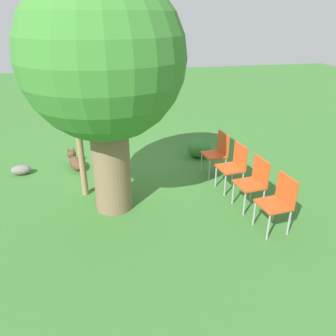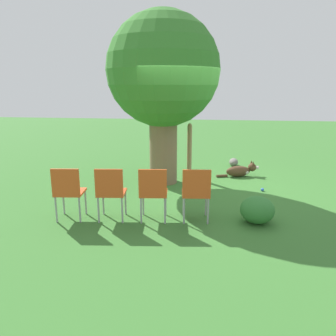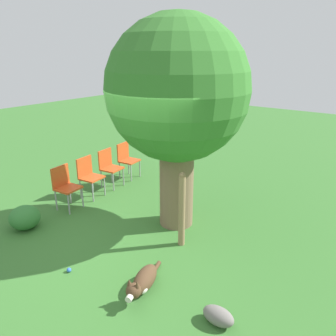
{
  "view_description": "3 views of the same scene",
  "coord_description": "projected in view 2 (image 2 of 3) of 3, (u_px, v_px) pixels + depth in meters",
  "views": [
    {
      "loc": [
        0.47,
        5.94,
        3.03
      ],
      "look_at": [
        -0.69,
        0.63,
        0.49
      ],
      "focal_mm": 35.0,
      "sensor_mm": 36.0,
      "label": 1
    },
    {
      "loc": [
        -6.82,
        -0.1,
        2.14
      ],
      "look_at": [
        -0.63,
        0.72,
        0.58
      ],
      "focal_mm": 35.0,
      "sensor_mm": 36.0,
      "label": 2
    },
    {
      "loc": [
        3.51,
        -3.56,
        3.09
      ],
      "look_at": [
        0.2,
        0.88,
        1.09
      ],
      "focal_mm": 35.0,
      "sensor_mm": 36.0,
      "label": 3
    }
  ],
  "objects": [
    {
      "name": "ground_plane",
      "position": [
        205.0,
        188.0,
        7.09
      ],
      "size": [
        30.0,
        30.0,
        0.0
      ],
      "primitive_type": "plane",
      "color": "#38702D"
    },
    {
      "name": "oak_tree",
      "position": [
        163.0,
        73.0,
        6.95
      ],
      "size": [
        2.42,
        2.42,
        3.69
      ],
      "color": "#7A6047",
      "rests_on": "ground_plane"
    },
    {
      "name": "dog",
      "position": [
        241.0,
        171.0,
        7.96
      ],
      "size": [
        0.44,
        1.03,
        0.38
      ],
      "rotation": [
        0.0,
        0.0,
        5.01
      ],
      "color": "#513823",
      "rests_on": "ground_plane"
    },
    {
      "name": "fence_post",
      "position": [
        189.0,
        150.0,
        7.79
      ],
      "size": [
        0.11,
        0.11,
        1.3
      ],
      "color": "#937551",
      "rests_on": "ground_plane"
    },
    {
      "name": "red_chair_0",
      "position": [
        196.0,
        191.0,
        5.2
      ],
      "size": [
        0.47,
        0.48,
        0.9
      ],
      "rotation": [
        0.0,
        0.0,
        0.11
      ],
      "color": "#D14C1E",
      "rests_on": "ground_plane"
    },
    {
      "name": "red_chair_1",
      "position": [
        153.0,
        190.0,
        5.22
      ],
      "size": [
        0.47,
        0.48,
        0.9
      ],
      "rotation": [
        0.0,
        0.0,
        0.11
      ],
      "color": "#D14C1E",
      "rests_on": "ground_plane"
    },
    {
      "name": "red_chair_2",
      "position": [
        111.0,
        190.0,
        5.24
      ],
      "size": [
        0.47,
        0.48,
        0.9
      ],
      "rotation": [
        0.0,
        0.0,
        0.11
      ],
      "color": "#D14C1E",
      "rests_on": "ground_plane"
    },
    {
      "name": "red_chair_3",
      "position": [
        68.0,
        190.0,
        5.26
      ],
      "size": [
        0.47,
        0.48,
        0.9
      ],
      "rotation": [
        0.0,
        0.0,
        0.11
      ],
      "color": "#D14C1E",
      "rests_on": "ground_plane"
    },
    {
      "name": "tennis_ball",
      "position": [
        262.0,
        190.0,
        6.86
      ],
      "size": [
        0.07,
        0.07,
        0.07
      ],
      "color": "blue",
      "rests_on": "ground_plane"
    },
    {
      "name": "garden_rock",
      "position": [
        234.0,
        162.0,
        9.04
      ],
      "size": [
        0.4,
        0.24,
        0.21
      ],
      "color": "slate",
      "rests_on": "ground_plane"
    },
    {
      "name": "low_shrub",
      "position": [
        257.0,
        210.0,
        5.23
      ],
      "size": [
        0.55,
        0.55,
        0.44
      ],
      "color": "#337533",
      "rests_on": "ground_plane"
    }
  ]
}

